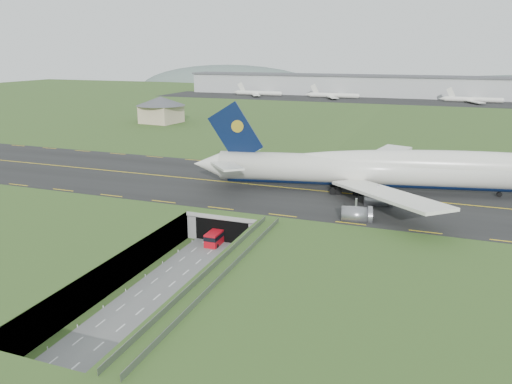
% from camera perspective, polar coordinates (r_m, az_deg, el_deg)
% --- Properties ---
extents(ground, '(900.00, 900.00, 0.00)m').
position_cam_1_polar(ground, '(98.85, -5.81, -7.38)').
color(ground, '#335020').
rests_on(ground, ground).
extents(airfield_deck, '(800.00, 800.00, 6.00)m').
position_cam_1_polar(airfield_deck, '(97.70, -5.86, -5.76)').
color(airfield_deck, gray).
rests_on(airfield_deck, ground).
extents(trench_road, '(12.00, 75.00, 0.20)m').
position_cam_1_polar(trench_road, '(92.74, -7.86, -9.01)').
color(trench_road, slate).
rests_on(trench_road, ground).
extents(taxiway, '(800.00, 44.00, 0.18)m').
position_cam_1_polar(taxiway, '(125.64, 0.69, 0.74)').
color(taxiway, black).
rests_on(taxiway, airfield_deck).
extents(tunnel_portal, '(17.00, 22.30, 6.00)m').
position_cam_1_polar(tunnel_portal, '(111.88, -2.12, -2.66)').
color(tunnel_portal, gray).
rests_on(tunnel_portal, ground).
extents(guideway, '(3.00, 53.00, 7.05)m').
position_cam_1_polar(guideway, '(76.62, -4.75, -10.17)').
color(guideway, '#A8A8A3').
rests_on(guideway, ground).
extents(jumbo_jet, '(105.23, 64.85, 21.89)m').
position_cam_1_polar(jumbo_jet, '(122.50, 16.66, 2.48)').
color(jumbo_jet, silver).
rests_on(jumbo_jet, ground).
extents(shuttle_tram, '(2.75, 7.01, 2.87)m').
position_cam_1_polar(shuttle_tram, '(104.43, -4.55, -5.11)').
color(shuttle_tram, red).
rests_on(shuttle_tram, ground).
extents(service_building, '(25.17, 25.17, 12.34)m').
position_cam_1_polar(service_building, '(240.00, -10.81, 9.49)').
color(service_building, '#C2AD8C').
rests_on(service_building, ground).
extents(cargo_terminal, '(320.00, 67.00, 15.60)m').
position_cam_1_polar(cargo_terminal, '(383.68, 14.45, 11.67)').
color(cargo_terminal, '#B2B2B2').
rests_on(cargo_terminal, ground).
extents(distant_hills, '(700.00, 91.00, 60.00)m').
position_cam_1_polar(distant_hills, '(513.61, 23.23, 9.83)').
color(distant_hills, slate).
rests_on(distant_hills, ground).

